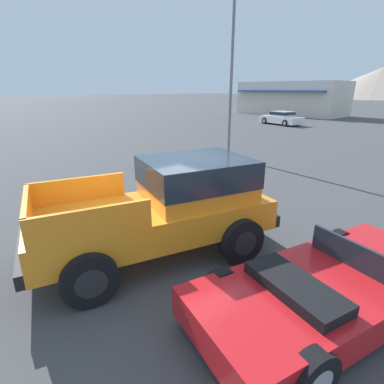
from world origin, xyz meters
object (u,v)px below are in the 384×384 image
Objects in this scene: red_convertible_car at (329,289)px; street_lamp_post at (233,46)px; parked_car_white at (281,118)px; orange_pickup_truck at (171,202)px.

street_lamp_post is at bearing 152.67° from red_convertible_car.
orange_pickup_truck is at bearing -142.37° from parked_car_white.
parked_car_white is at bearing 133.00° from orange_pickup_truck.
orange_pickup_truck is 0.61× the size of street_lamp_post.
red_convertible_car is at bearing -135.87° from parked_car_white.
orange_pickup_truck is at bearing -55.76° from street_lamp_post.
red_convertible_car is 12.09m from street_lamp_post.
street_lamp_post reaches higher than orange_pickup_truck.
parked_car_white is at bearing 137.26° from red_convertible_car.
parked_car_white reaches higher than red_convertible_car.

